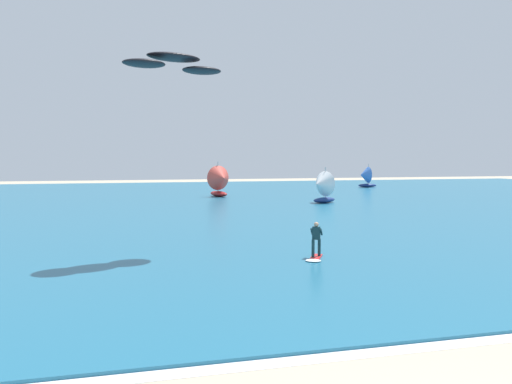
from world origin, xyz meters
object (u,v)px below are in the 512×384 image
object	(u,v)px
sailboat_heeled_over	(322,187)
kitesurfer	(316,245)
sailboat_outermost	(221,181)
sailboat_center_horizon	(365,177)
kite	(174,63)

from	to	relation	value
sailboat_heeled_over	kitesurfer	bearing A→B (deg)	-112.63
kitesurfer	sailboat_outermost	bearing A→B (deg)	85.31
sailboat_center_horizon	sailboat_heeled_over	world-z (taller)	sailboat_heeled_over
sailboat_heeled_over	kite	bearing A→B (deg)	-125.38
kitesurfer	sailboat_heeled_over	size ratio (longest dim) A/B	0.53
sailboat_heeled_over	sailboat_outermost	bearing A→B (deg)	126.19
kitesurfer	sailboat_center_horizon	world-z (taller)	sailboat_center_horizon
kitesurfer	kite	bearing A→B (deg)	155.27
sailboat_outermost	kitesurfer	bearing A→B (deg)	-94.69
sailboat_center_horizon	kitesurfer	bearing A→B (deg)	-118.84
kitesurfer	sailboat_outermost	xyz separation A→B (m)	(3.22, 39.20, 1.33)
kitesurfer	sailboat_center_horizon	xyz separation A→B (m)	(29.45, 53.48, 1.08)
kite	sailboat_outermost	distance (m)	38.24
kitesurfer	kite	distance (m)	10.88
kite	sailboat_heeled_over	bearing A→B (deg)	54.62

